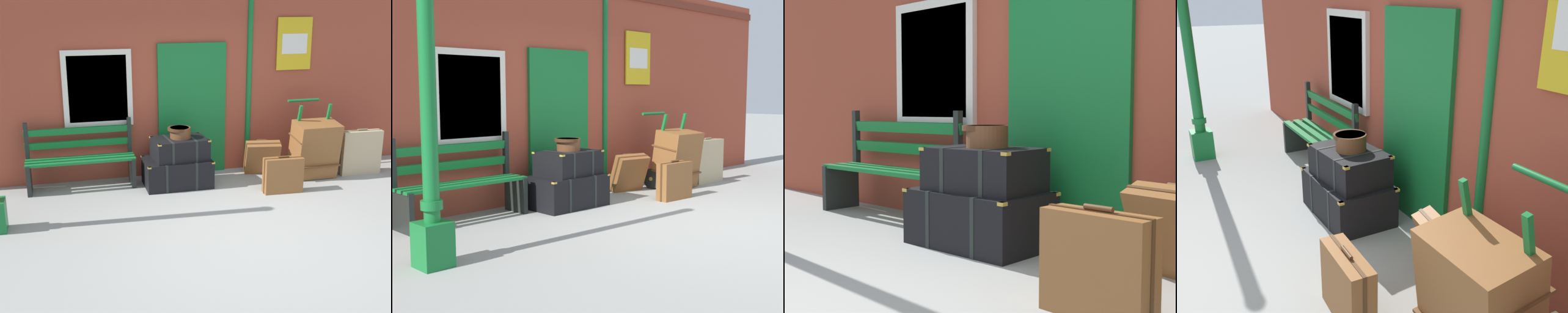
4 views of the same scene
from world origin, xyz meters
The scene contains 11 objects.
ground_plane centered at (0.00, 0.00, 0.00)m, with size 60.00×60.00×0.00m, color gray.
brick_facade centered at (-0.01, 2.60, 1.60)m, with size 10.40×0.35×3.20m.
platform_bench centered at (-1.88, 2.16, 0.44)m, with size 1.60×0.43×1.01m.
steamer_trunk_base centered at (-0.46, 1.87, 0.21)m, with size 1.01×0.65×0.43m.
steamer_trunk_middle centered at (-0.42, 1.87, 0.58)m, with size 0.85×0.61×0.33m.
round_hatbox centered at (-0.41, 1.89, 0.84)m, with size 0.35×0.33×0.16m.
porters_trolley centered at (1.73, 1.86, 0.27)m, with size 0.71×0.66×1.18m.
large_brown_trunk centered at (1.73, 1.68, 0.47)m, with size 0.70×0.55×0.93m.
suitcase_beige centered at (0.97, 1.17, 0.26)m, with size 0.59×0.21×0.57m.
suitcase_umber centered at (2.54, 1.65, 0.36)m, with size 0.69×0.20×0.76m.
suitcase_oxblood centered at (0.99, 2.03, 0.29)m, with size 0.60×0.45×0.58m.
Camera 1 is at (-2.18, -5.62, 2.75)m, focal length 48.63 mm.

